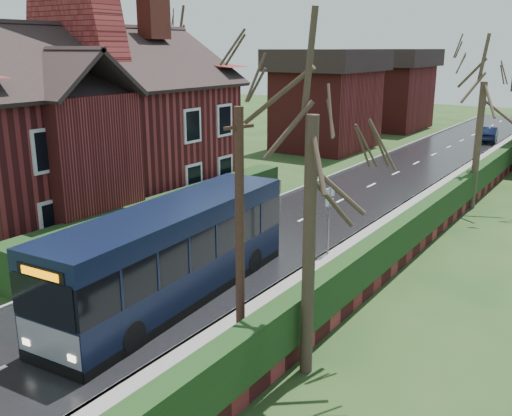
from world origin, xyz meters
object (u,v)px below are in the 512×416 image
Objects in this scene: bus at (173,254)px; telegraph_pole at (240,242)px; car_silver at (239,215)px; bus_stop_sign at (329,212)px; brick_house at (82,124)px; car_green at (196,233)px.

bus is 1.57× the size of telegraph_pole.
bus_stop_sign is (4.70, -0.83, 1.08)m from car_silver.
telegraph_pole is at bearing -56.17° from bus_stop_sign.
brick_house is 5.30× the size of bus_stop_sign.
car_green is 5.33m from bus_stop_sign.
car_silver is at bearing 76.12° from car_green.
car_green is (7.13, -0.78, -3.71)m from brick_house.
bus_stop_sign reaches higher than car_green.
bus_stop_sign is (11.93, 1.22, -2.56)m from brick_house.
car_silver is 0.94× the size of car_green.
car_silver is 1.57× the size of bus_stop_sign.
brick_house reaches higher than bus.
bus is 2.20× the size of car_green.
car_green is 9.17m from telegraph_pole.
bus_stop_sign is 8.31m from telegraph_pole.
brick_house is at bearing 161.95° from car_green.
bus_stop_sign is (2.37, 6.04, 0.31)m from bus.
car_green is at bearing -105.96° from car_silver.
bus_stop_sign is at bearing 5.86° from brick_house.
brick_house reaches higher than car_green.
bus is 4.79m from car_green.
bus is 2.35× the size of car_silver.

